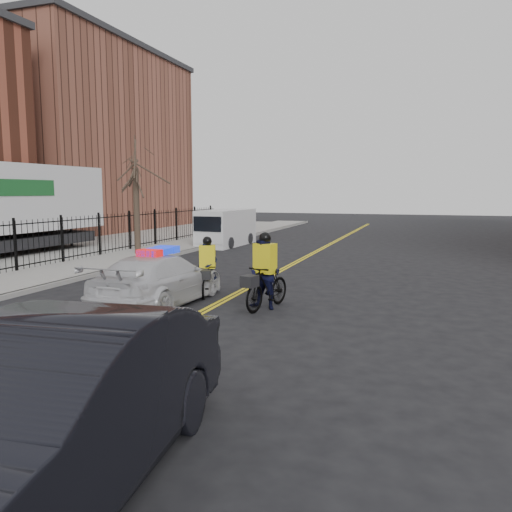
{
  "coord_description": "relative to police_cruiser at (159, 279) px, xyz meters",
  "views": [
    {
      "loc": [
        5.36,
        -10.36,
        3.05
      ],
      "look_at": [
        0.93,
        2.46,
        1.3
      ],
      "focal_mm": 35.0,
      "sensor_mm": 36.0,
      "label": 1
    }
  ],
  "objects": [
    {
      "name": "ground",
      "position": [
        1.44,
        -1.32,
        -0.7
      ],
      "size": [
        120.0,
        120.0,
        0.0
      ],
      "primitive_type": "plane",
      "color": "black",
      "rests_on": "ground"
    },
    {
      "name": "center_line_left",
      "position": [
        1.36,
        6.68,
        -0.7
      ],
      "size": [
        0.1,
        60.0,
        0.01
      ],
      "primitive_type": "cube",
      "color": "yellow",
      "rests_on": "ground"
    },
    {
      "name": "center_line_right",
      "position": [
        1.52,
        6.68,
        -0.7
      ],
      "size": [
        0.1,
        60.0,
        0.01
      ],
      "primitive_type": "cube",
      "color": "yellow",
      "rests_on": "ground"
    },
    {
      "name": "sidewalk",
      "position": [
        -6.06,
        6.68,
        -0.63
      ],
      "size": [
        3.0,
        60.0,
        0.15
      ],
      "primitive_type": "cube",
      "color": "gray",
      "rests_on": "ground"
    },
    {
      "name": "curb",
      "position": [
        -4.56,
        6.68,
        -0.63
      ],
      "size": [
        0.2,
        60.0,
        0.15
      ],
      "primitive_type": "cube",
      "color": "gray",
      "rests_on": "ground"
    },
    {
      "name": "iron_fence",
      "position": [
        -7.56,
        6.68,
        0.3
      ],
      "size": [
        0.12,
        28.0,
        2.0
      ],
      "primitive_type": null,
      "color": "black",
      "rests_on": "ground"
    },
    {
      "name": "warehouse_far",
      "position": [
        -21.56,
        22.68,
        6.3
      ],
      "size": [
        14.0,
        18.0,
        14.0
      ],
      "primitive_type": "cube",
      "color": "brown",
      "rests_on": "ground"
    },
    {
      "name": "street_tree",
      "position": [
        -6.16,
        8.68,
        2.83
      ],
      "size": [
        3.2,
        3.2,
        4.8
      ],
      "color": "#34281F",
      "rests_on": "sidewalk"
    },
    {
      "name": "police_cruiser",
      "position": [
        0.0,
        0.0,
        0.0
      ],
      "size": [
        1.96,
        4.8,
        1.55
      ],
      "rotation": [
        0.0,
        0.0,
        3.14
      ],
      "color": "silver",
      "rests_on": "ground"
    },
    {
      "name": "dark_sedan",
      "position": [
        3.36,
        -7.97,
        0.19
      ],
      "size": [
        2.49,
        5.61,
        1.79
      ],
      "primitive_type": "imported",
      "rotation": [
        0.0,
        0.0,
        0.11
      ],
      "color": "black",
      "rests_on": "ground"
    },
    {
      "name": "cargo_van",
      "position": [
        -4.07,
        14.45,
        0.29
      ],
      "size": [
        2.02,
        4.91,
        2.03
      ],
      "rotation": [
        0.0,
        0.0,
        -0.03
      ],
      "color": "silver",
      "rests_on": "ground"
    },
    {
      "name": "cyclist_near",
      "position": [
        0.71,
        1.56,
        -0.09
      ],
      "size": [
        1.19,
        1.89,
        1.75
      ],
      "rotation": [
        0.0,
        0.0,
        0.35
      ],
      "color": "black",
      "rests_on": "ground"
    },
    {
      "name": "cyclist_far",
      "position": [
        2.83,
        0.5,
        0.09
      ],
      "size": [
        1.05,
        2.08,
        2.02
      ],
      "rotation": [
        0.0,
        0.0,
        -0.24
      ],
      "color": "black",
      "rests_on": "ground"
    }
  ]
}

